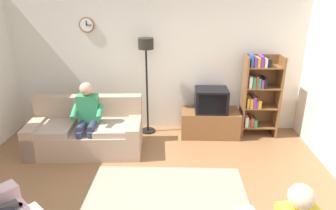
% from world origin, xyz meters
% --- Properties ---
extents(back_wall_assembly, '(6.20, 0.17, 2.70)m').
position_xyz_m(back_wall_assembly, '(-0.00, 2.66, 1.35)').
color(back_wall_assembly, silver).
rests_on(back_wall_assembly, ground_plane).
extents(couch, '(1.95, 0.99, 0.90)m').
position_xyz_m(couch, '(-1.16, 1.59, 0.31)').
color(couch, tan).
rests_on(couch, ground_plane).
extents(tv_stand, '(1.10, 0.56, 0.50)m').
position_xyz_m(tv_stand, '(1.05, 2.25, 0.25)').
color(tv_stand, brown).
rests_on(tv_stand, ground_plane).
extents(tv, '(0.60, 0.49, 0.44)m').
position_xyz_m(tv, '(1.05, 2.23, 0.72)').
color(tv, black).
rests_on(tv, tv_stand).
extents(bookshelf, '(0.68, 0.36, 1.59)m').
position_xyz_m(bookshelf, '(1.93, 2.32, 0.84)').
color(bookshelf, brown).
rests_on(bookshelf, ground_plane).
extents(floor_lamp, '(0.28, 0.28, 1.85)m').
position_xyz_m(floor_lamp, '(-0.16, 2.35, 1.45)').
color(floor_lamp, black).
rests_on(floor_lamp, ground_plane).
extents(area_rug, '(2.20, 1.70, 0.01)m').
position_xyz_m(area_rug, '(0.29, 0.18, 0.01)').
color(area_rug, gray).
rests_on(area_rug, ground_plane).
extents(person_on_couch, '(0.53, 0.55, 1.24)m').
position_xyz_m(person_on_couch, '(-1.07, 1.48, 0.70)').
color(person_on_couch, '#338C59').
rests_on(person_on_couch, ground_plane).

